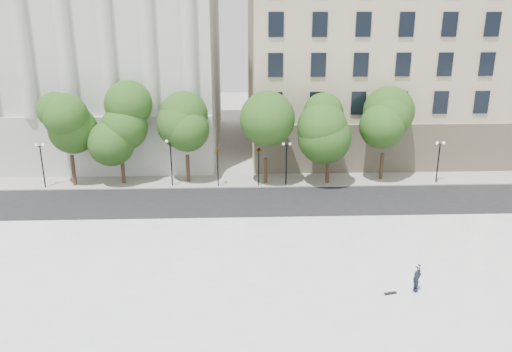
# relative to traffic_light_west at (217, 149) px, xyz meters

# --- Properties ---
(ground) EXTENTS (160.00, 160.00, 0.00)m
(ground) POSITION_rel_traffic_light_west_xyz_m (1.43, -22.30, -3.65)
(ground) COLOR #ADAAA3
(ground) RESTS_ON ground
(plaza) EXTENTS (44.00, 22.00, 0.45)m
(plaza) POSITION_rel_traffic_light_west_xyz_m (1.43, -19.30, -3.43)
(plaza) COLOR white
(plaza) RESTS_ON ground
(street) EXTENTS (60.00, 8.00, 0.02)m
(street) POSITION_rel_traffic_light_west_xyz_m (1.43, -4.30, -3.64)
(street) COLOR black
(street) RESTS_ON ground
(far_sidewalk) EXTENTS (60.00, 4.00, 0.12)m
(far_sidewalk) POSITION_rel_traffic_light_west_xyz_m (1.43, 1.70, -3.59)
(far_sidewalk) COLOR #A19E94
(far_sidewalk) RESTS_ON ground
(building_west) EXTENTS (31.50, 27.65, 25.60)m
(building_west) POSITION_rel_traffic_light_west_xyz_m (-15.57, 16.27, 9.23)
(building_west) COLOR beige
(building_west) RESTS_ON ground
(building_east) EXTENTS (36.00, 26.15, 23.00)m
(building_east) POSITION_rel_traffic_light_west_xyz_m (21.43, 16.61, 7.49)
(building_east) COLOR beige
(building_east) RESTS_ON ground
(traffic_light_west) EXTENTS (0.65, 1.67, 4.16)m
(traffic_light_west) POSITION_rel_traffic_light_west_xyz_m (0.00, 0.00, 0.00)
(traffic_light_west) COLOR black
(traffic_light_west) RESTS_ON ground
(traffic_light_east) EXTENTS (0.79, 1.89, 4.25)m
(traffic_light_east) POSITION_rel_traffic_light_west_xyz_m (3.72, -0.00, 0.09)
(traffic_light_east) COLOR black
(traffic_light_east) RESTS_ON ground
(person_lying) EXTENTS (1.56, 1.59, 0.45)m
(person_lying) POSITION_rel_traffic_light_west_xyz_m (11.69, -19.30, -2.98)
(person_lying) COLOR black
(person_lying) RESTS_ON plaza
(skateboard) EXTENTS (0.74, 0.34, 0.07)m
(skateboard) POSITION_rel_traffic_light_west_xyz_m (10.24, -19.47, -3.16)
(skateboard) COLOR black
(skateboard) RESTS_ON plaza
(street_trees) EXTENTS (32.82, 5.13, 7.54)m
(street_trees) POSITION_rel_traffic_light_west_xyz_m (1.39, 1.14, 1.38)
(street_trees) COLOR #382619
(street_trees) RESTS_ON ground
(lamp_posts) EXTENTS (37.17, 0.28, 4.49)m
(lamp_posts) POSITION_rel_traffic_light_west_xyz_m (1.51, 0.30, -0.72)
(lamp_posts) COLOR black
(lamp_posts) RESTS_ON ground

